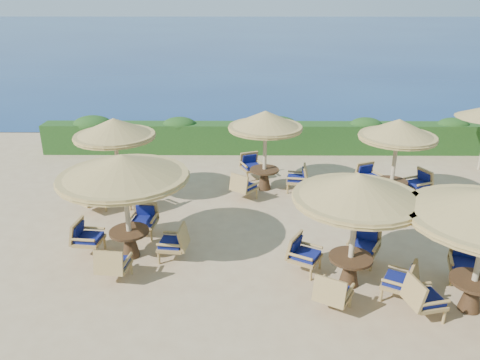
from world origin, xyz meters
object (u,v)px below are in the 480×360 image
cafe_set_1 (355,211)px  cafe_set_5 (396,151)px  cafe_set_4 (265,137)px  cafe_set_0 (125,186)px  cafe_set_3 (116,149)px

cafe_set_1 → cafe_set_5: size_ratio=0.98×
cafe_set_1 → cafe_set_4: bearing=106.8°
cafe_set_0 → cafe_set_1: (5.13, -1.18, -0.09)m
cafe_set_0 → cafe_set_1: size_ratio=1.11×
cafe_set_4 → cafe_set_5: (3.87, -1.02, -0.13)m
cafe_set_3 → cafe_set_4: same height
cafe_set_0 → cafe_set_4: (3.47, 4.32, -0.09)m
cafe_set_0 → cafe_set_1: 5.27m
cafe_set_0 → cafe_set_4: bearing=51.2°
cafe_set_5 → cafe_set_0: bearing=-155.8°
cafe_set_0 → cafe_set_1: same height
cafe_set_3 → cafe_set_1: bearing=-36.1°
cafe_set_0 → cafe_set_5: bearing=24.2°
cafe_set_1 → cafe_set_4: (-1.66, 5.49, -0.00)m
cafe_set_0 → cafe_set_3: (-1.06, 3.34, -0.17)m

